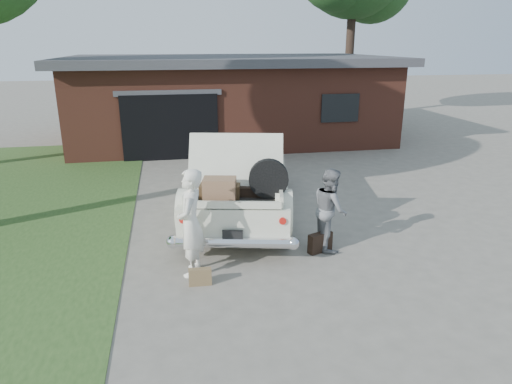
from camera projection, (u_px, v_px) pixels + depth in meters
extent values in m
plane|color=gray|center=(262.00, 258.00, 8.52)|extent=(90.00, 90.00, 0.00)
cube|color=brown|center=(229.00, 101.00, 18.95)|extent=(12.00, 7.00, 3.00)
cube|color=#4C4C51|center=(229.00, 60.00, 18.44)|extent=(12.80, 7.80, 0.30)
cube|color=black|center=(170.00, 127.00, 15.41)|extent=(3.20, 0.30, 2.20)
cube|color=#4C4C51|center=(168.00, 93.00, 14.98)|extent=(3.50, 0.12, 0.18)
cube|color=black|center=(340.00, 108.00, 16.28)|extent=(1.40, 0.08, 1.00)
cylinder|color=#38281E|center=(349.00, 57.00, 23.67)|extent=(0.44, 0.44, 6.16)
cube|color=white|center=(241.00, 184.00, 10.66)|extent=(3.16, 5.70, 0.70)
cube|color=#ABAB96|center=(242.00, 155.00, 10.77)|extent=(2.20, 2.49, 0.56)
cube|color=black|center=(244.00, 147.00, 11.75)|extent=(1.65, 0.45, 0.47)
cube|color=black|center=(239.00, 167.00, 9.81)|extent=(1.65, 0.45, 0.47)
cylinder|color=black|center=(189.00, 226.00, 9.04)|extent=(0.39, 0.74, 0.71)
cylinder|color=black|center=(284.00, 227.00, 9.00)|extent=(0.39, 0.74, 0.71)
cylinder|color=black|center=(211.00, 175.00, 12.52)|extent=(0.39, 0.74, 0.71)
cylinder|color=black|center=(280.00, 176.00, 12.47)|extent=(0.39, 0.74, 0.71)
cylinder|color=silver|center=(233.00, 243.00, 8.13)|extent=(2.20, 0.67, 0.19)
cylinder|color=#A5140F|center=(183.00, 219.00, 8.09)|extent=(0.15, 0.13, 0.13)
cylinder|color=#A5140F|center=(283.00, 220.00, 8.05)|extent=(0.15, 0.13, 0.13)
cube|color=black|center=(233.00, 235.00, 8.06)|extent=(0.36, 0.10, 0.18)
cube|color=black|center=(235.00, 197.00, 8.60)|extent=(1.88, 1.52, 0.04)
cube|color=white|center=(189.00, 192.00, 8.59)|extent=(0.32, 1.17, 0.19)
cube|color=white|center=(281.00, 192.00, 8.55)|extent=(0.32, 1.17, 0.19)
cube|color=white|center=(233.00, 205.00, 8.02)|extent=(1.69, 0.44, 0.13)
cube|color=white|center=(236.00, 164.00, 8.71)|extent=(1.90, 1.00, 1.11)
cube|color=#4C3820|center=(220.00, 190.00, 8.59)|extent=(0.84, 0.64, 0.24)
cube|color=#946A4B|center=(220.00, 189.00, 8.35)|extent=(0.67, 0.51, 0.41)
cube|color=black|center=(245.00, 190.00, 8.68)|extent=(0.65, 0.50, 0.18)
cylinder|color=black|center=(269.00, 179.00, 8.41)|extent=(0.76, 0.33, 0.74)
imported|color=white|center=(191.00, 223.00, 7.67)|extent=(0.60, 0.77, 1.87)
imported|color=slate|center=(330.00, 209.00, 8.72)|extent=(0.65, 0.81, 1.59)
cube|color=olive|center=(200.00, 277.00, 7.52)|extent=(0.38, 0.13, 0.29)
cube|color=black|center=(320.00, 242.00, 8.71)|extent=(0.52, 0.33, 0.38)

